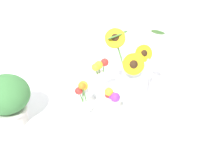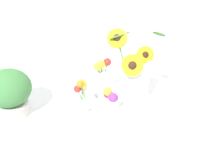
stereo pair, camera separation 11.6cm
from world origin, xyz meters
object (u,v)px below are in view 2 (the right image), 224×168
(potted_plant, at_px, (9,92))
(vase_small_center, at_px, (110,103))
(vase_small_back, at_px, (102,79))
(vase_bulb_right, at_px, (84,97))
(serving_tray, at_px, (112,108))
(mason_jar_sunflowers, at_px, (135,78))

(potted_plant, bearing_deg, vase_small_center, -6.13)
(potted_plant, bearing_deg, vase_small_back, 15.79)
(vase_bulb_right, bearing_deg, serving_tray, 10.70)
(vase_small_center, distance_m, vase_small_back, 0.17)
(serving_tray, relative_size, vase_small_back, 2.23)
(vase_small_back, distance_m, potted_plant, 0.42)
(mason_jar_sunflowers, height_order, vase_bulb_right, mason_jar_sunflowers)
(potted_plant, bearing_deg, mason_jar_sunflowers, 2.84)
(serving_tray, height_order, vase_bulb_right, vase_bulb_right)
(serving_tray, relative_size, vase_bulb_right, 2.45)
(vase_small_center, height_order, potted_plant, potted_plant)
(vase_small_back, bearing_deg, vase_bulb_right, -123.75)
(vase_small_center, bearing_deg, vase_small_back, 100.84)
(mason_jar_sunflowers, bearing_deg, vase_bulb_right, -170.79)
(mason_jar_sunflowers, height_order, vase_small_center, mason_jar_sunflowers)
(serving_tray, relative_size, mason_jar_sunflowers, 1.13)
(serving_tray, bearing_deg, vase_small_back, 113.33)
(serving_tray, xyz_separation_m, potted_plant, (-0.45, -0.01, 0.11))
(mason_jar_sunflowers, bearing_deg, serving_tray, -172.63)
(serving_tray, height_order, potted_plant, potted_plant)
(serving_tray, distance_m, vase_small_center, 0.09)
(mason_jar_sunflowers, xyz_separation_m, vase_small_center, (-0.12, -0.07, -0.08))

